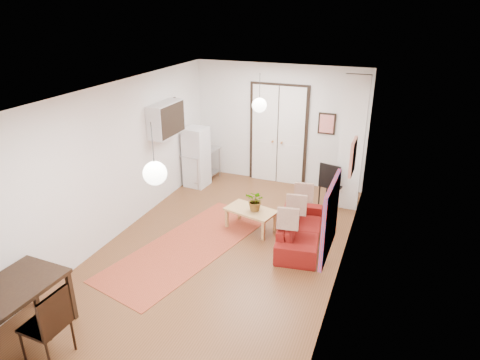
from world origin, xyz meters
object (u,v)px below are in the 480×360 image
(fridge, at_px, (197,157))
(black_side_chair, at_px, (334,178))
(dining_table, at_px, (5,298))
(dining_chair_far, at_px, (50,313))
(kitchen_counter, at_px, (201,162))
(coffee_table, at_px, (251,212))
(dining_chair_near, at_px, (50,313))
(sofa, at_px, (300,229))

(fridge, height_order, black_side_chair, fridge)
(dining_table, height_order, dining_chair_far, dining_chair_far)
(kitchen_counter, xyz_separation_m, fridge, (0.00, -0.26, 0.22))
(dining_chair_far, bearing_deg, coffee_table, 164.41)
(dining_table, relative_size, dining_chair_near, 1.49)
(coffee_table, height_order, dining_chair_near, dining_chair_near)
(dining_chair_near, bearing_deg, fridge, -170.41)
(dining_chair_far, relative_size, black_side_chair, 1.00)
(kitchen_counter, bearing_deg, sofa, -25.55)
(sofa, bearing_deg, dining_chair_far, 140.86)
(coffee_table, xyz_separation_m, black_side_chair, (1.30, 1.78, 0.23))
(sofa, height_order, black_side_chair, black_side_chair)
(sofa, xyz_separation_m, coffee_table, (-1.03, 0.13, 0.10))
(dining_table, distance_m, black_side_chair, 6.63)
(sofa, height_order, dining_chair_near, dining_chair_near)
(fridge, bearing_deg, coffee_table, -34.62)
(dining_chair_far, bearing_deg, black_side_chair, 158.06)
(kitchen_counter, relative_size, dining_chair_far, 1.09)
(coffee_table, relative_size, dining_table, 0.71)
(kitchen_counter, distance_m, dining_chair_near, 5.85)
(fridge, bearing_deg, dining_chair_near, -78.21)
(sofa, height_order, coffee_table, sofa)
(coffee_table, xyz_separation_m, fridge, (-1.98, 1.61, 0.35))
(dining_table, xyz_separation_m, dining_chair_near, (0.60, 0.10, -0.14))
(sofa, relative_size, dining_chair_far, 1.83)
(black_side_chair, bearing_deg, dining_chair_far, 79.58)
(fridge, height_order, dining_chair_far, fridge)
(sofa, relative_size, black_side_chair, 1.82)
(fridge, bearing_deg, dining_chair_far, -78.21)
(kitchen_counter, distance_m, black_side_chair, 3.29)
(dining_table, relative_size, dining_chair_far, 1.49)
(coffee_table, distance_m, kitchen_counter, 2.73)
(dining_chair_far, distance_m, black_side_chair, 6.27)
(coffee_table, bearing_deg, dining_chair_far, -107.82)
(dining_table, bearing_deg, sofa, 53.44)
(kitchen_counter, relative_size, dining_chair_near, 1.09)
(sofa, height_order, kitchen_counter, kitchen_counter)
(coffee_table, height_order, black_side_chair, black_side_chair)
(kitchen_counter, height_order, dining_chair_near, dining_chair_near)
(fridge, height_order, dining_chair_near, fridge)
(kitchen_counter, relative_size, fridge, 0.77)
(kitchen_counter, xyz_separation_m, dining_chair_near, (0.72, -5.81, 0.09))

